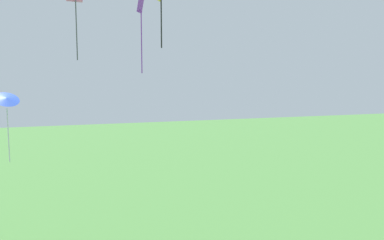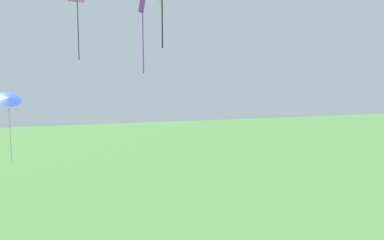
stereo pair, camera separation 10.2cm
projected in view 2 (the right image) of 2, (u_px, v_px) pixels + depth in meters
name	position (u px, v px, depth m)	size (l,w,h in m)	color
kite_yellow_diamond	(162.00, 1.00, 15.59)	(0.50, 0.62, 2.46)	yellow
kite_pink_diamond	(77.00, 2.00, 19.05)	(0.82, 0.55, 3.61)	pink
kite_blue_delta	(8.00, 101.00, 18.92)	(1.41, 1.35, 3.17)	blue
kite_purple_streamer	(143.00, 15.00, 20.06)	(0.52, 0.76, 3.85)	purple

